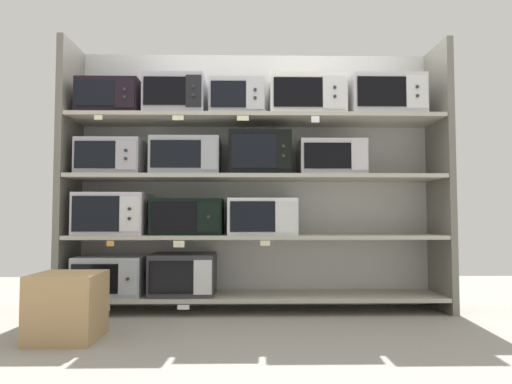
{
  "coord_description": "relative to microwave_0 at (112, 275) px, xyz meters",
  "views": [
    {
      "loc": [
        -0.07,
        -3.51,
        0.71
      ],
      "look_at": [
        0.0,
        0.0,
        0.9
      ],
      "focal_mm": 32.13,
      "sensor_mm": 36.0,
      "label": 1
    }
  ],
  "objects": [
    {
      "name": "microwave_9",
      "position": [
        -0.02,
        0.0,
        1.34
      ],
      "size": [
        0.46,
        0.4,
        0.26
      ],
      "color": "black",
      "rests_on": "shelf_3"
    },
    {
      "name": "back_panel",
      "position": [
        1.09,
        0.25,
        0.76
      ],
      "size": [
        3.0,
        0.04,
        2.05
      ],
      "primitive_type": "cube",
      "color": "#B2B2AD",
      "rests_on": "ground"
    },
    {
      "name": "shelf_0",
      "position": [
        1.09,
        0.0,
        -0.16
      ],
      "size": [
        2.8,
        0.45,
        0.03
      ],
      "primitive_type": "cube",
      "color": "#ADA899",
      "rests_on": "ground"
    },
    {
      "name": "shipping_carton",
      "position": [
        -0.02,
        -0.79,
        -0.08
      ],
      "size": [
        0.37,
        0.37,
        0.38
      ],
      "primitive_type": "cube",
      "color": "tan",
      "rests_on": "ground"
    },
    {
      "name": "price_tag_3",
      "position": [
        0.54,
        -0.22,
        0.25
      ],
      "size": [
        0.08,
        0.0,
        0.05
      ],
      "primitive_type": "cube",
      "color": "beige"
    },
    {
      "name": "upright_left",
      "position": [
        -0.34,
        0.0,
        0.76
      ],
      "size": [
        0.05,
        0.45,
        2.05
      ],
      "primitive_type": "cube",
      "color": "#68645B",
      "rests_on": "ground"
    },
    {
      "name": "price_tag_8",
      "position": [
        1.52,
        -0.22,
        1.15
      ],
      "size": [
        0.06,
        0.0,
        0.05
      ],
      "primitive_type": "cube",
      "color": "white"
    },
    {
      "name": "shelf_1",
      "position": [
        1.09,
        0.0,
        0.29
      ],
      "size": [
        2.8,
        0.45,
        0.03
      ],
      "primitive_type": "cube",
      "color": "#ADA899"
    },
    {
      "name": "microwave_13",
      "position": [
        2.09,
        -0.0,
        1.36
      ],
      "size": [
        0.55,
        0.42,
        0.31
      ],
      "color": "#BDBBBE",
      "rests_on": "shelf_3"
    },
    {
      "name": "microwave_8",
      "position": [
        1.67,
        0.0,
        0.89
      ],
      "size": [
        0.5,
        0.34,
        0.27
      ],
      "color": "#B9B7BC",
      "rests_on": "shelf_2"
    },
    {
      "name": "microwave_5",
      "position": [
        -0.01,
        -0.0,
        0.89
      ],
      "size": [
        0.48,
        0.38,
        0.27
      ],
      "color": "#A19DA5",
      "rests_on": "shelf_2"
    },
    {
      "name": "microwave_4",
      "position": [
        1.14,
        -0.0,
        0.44
      ],
      "size": [
        0.52,
        0.36,
        0.27
      ],
      "color": "silver",
      "rests_on": "shelf_1"
    },
    {
      "name": "price_tag_0",
      "position": [
        0.03,
        -0.22,
        -0.2
      ],
      "size": [
        0.05,
        0.0,
        0.04
      ],
      "primitive_type": "cube",
      "color": "white"
    },
    {
      "name": "microwave_10",
      "position": [
        0.47,
        0.0,
        1.36
      ],
      "size": [
        0.45,
        0.43,
        0.3
      ],
      "color": "#A09FAD",
      "rests_on": "shelf_3"
    },
    {
      "name": "price_tag_1",
      "position": [
        0.57,
        -0.22,
        -0.2
      ],
      "size": [
        0.08,
        0.0,
        0.03
      ],
      "primitive_type": "cube",
      "color": "white"
    },
    {
      "name": "microwave_0",
      "position": [
        0.0,
        0.0,
        0.0
      ],
      "size": [
        0.5,
        0.41,
        0.29
      ],
      "color": "#9DA3A9",
      "rests_on": "shelf_0"
    },
    {
      "name": "microwave_7",
      "position": [
        1.12,
        -0.0,
        0.92
      ],
      "size": [
        0.46,
        0.41,
        0.32
      ],
      "color": "black",
      "rests_on": "shelf_2"
    },
    {
      "name": "upright_right",
      "position": [
        2.52,
        0.0,
        0.76
      ],
      "size": [
        0.05,
        0.45,
        2.05
      ],
      "primitive_type": "cube",
      "color": "#68645B",
      "rests_on": "ground"
    },
    {
      "name": "price_tag_2",
      "position": [
        0.05,
        -0.22,
        0.25
      ],
      "size": [
        0.05,
        0.0,
        0.04
      ],
      "primitive_type": "cube",
      "color": "orange"
    },
    {
      "name": "microwave_1",
      "position": [
        0.54,
        -0.0,
        0.01
      ],
      "size": [
        0.48,
        0.39,
        0.31
      ],
      "color": "#333137",
      "rests_on": "shelf_0"
    },
    {
      "name": "price_tag_4",
      "position": [
        1.15,
        -0.22,
        0.25
      ],
      "size": [
        0.07,
        0.0,
        0.04
      ],
      "primitive_type": "cube",
      "color": "beige"
    },
    {
      "name": "microwave_2",
      "position": [
        0.01,
        -0.0,
        0.46
      ],
      "size": [
        0.51,
        0.43,
        0.31
      ],
      "color": "#BBB2BF",
      "rests_on": "shelf_1"
    },
    {
      "name": "price_tag_7",
      "position": [
        0.99,
        -0.22,
        1.16
      ],
      "size": [
        0.09,
        0.0,
        0.04
      ],
      "primitive_type": "cube",
      "color": "beige"
    },
    {
      "name": "microwave_6",
      "position": [
        0.56,
        0.0,
        0.9
      ],
      "size": [
        0.52,
        0.39,
        0.28
      ],
      "color": "#969BA1",
      "rests_on": "shelf_2"
    },
    {
      "name": "price_tag_5",
      "position": [
        -0.05,
        -0.22,
        1.16
      ],
      "size": [
        0.06,
        0.0,
        0.03
      ],
      "primitive_type": "cube",
      "color": "beige"
    },
    {
      "name": "microwave_11",
      "position": [
        0.95,
        0.0,
        1.35
      ],
      "size": [
        0.42,
        0.34,
        0.28
      ],
      "color": "#B4B3B8",
      "rests_on": "shelf_3"
    },
    {
      "name": "microwave_12",
      "position": [
        1.48,
        0.0,
        1.37
      ],
      "size": [
        0.58,
        0.35,
        0.31
      ],
      "color": "silver",
      "rests_on": "shelf_3"
    },
    {
      "name": "ground",
      "position": [
        1.09,
        -1.0,
        -0.28
      ],
      "size": [
        6.8,
        6.0,
        0.02
      ],
      "primitive_type": "cube",
      "color": "gray"
    },
    {
      "name": "shelf_3",
      "position": [
        1.09,
        0.0,
        1.2
      ],
      "size": [
        2.8,
        0.45,
        0.03
      ],
      "primitive_type": "cube",
      "color": "#ADA899"
    },
    {
      "name": "microwave_3",
      "position": [
        0.57,
        -0.0,
        0.44
      ],
      "size": [
        0.53,
        0.37,
        0.27
      ],
      "color": "black",
      "rests_on": "shelf_1"
    },
    {
      "name": "shelf_2",
      "position": [
        1.09,
        0.0,
        0.74
      ],
      "size": [
        2.8,
        0.45,
        0.03
      ],
      "primitive_type": "cube",
      "color": "#ADA899"
    },
    {
      "name": "price_tag_6",
      "position": [
        0.52,
        -0.22,
        1.16
      ],
      "size": [
        0.08,
        0.0,
        0.04
      ],
      "primitive_type": "cube",
      "color": "beige"
    }
  ]
}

